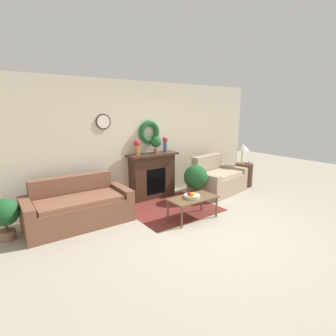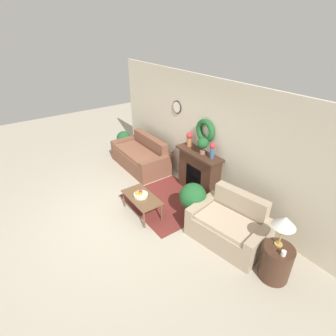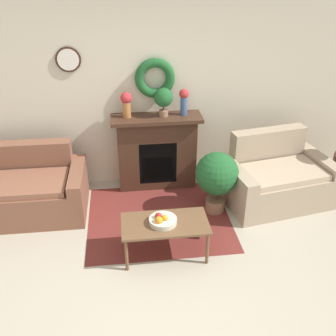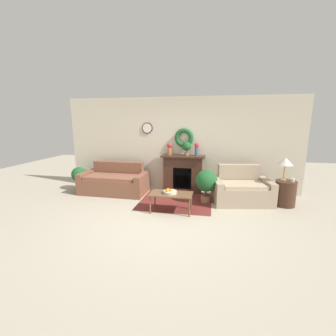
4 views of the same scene
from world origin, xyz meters
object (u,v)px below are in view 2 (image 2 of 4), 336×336
(loveseat_right, at_px, (229,226))
(potted_plant_floor_by_loveseat, at_px, (193,197))
(couch_left, at_px, (141,157))
(vase_on_mantel_left, at_px, (189,138))
(vase_on_mantel_right, at_px, (212,149))
(fruit_bowl, at_px, (140,195))
(table_lamp, at_px, (285,222))
(potted_plant_floor_by_couch, at_px, (124,139))
(fireplace, at_px, (199,172))
(coffee_table, at_px, (142,198))
(mug, at_px, (284,253))
(side_table_by_loveseat, at_px, (276,262))
(potted_plant_on_mantel, at_px, (203,144))

(loveseat_right, height_order, potted_plant_floor_by_loveseat, loveseat_right)
(couch_left, height_order, vase_on_mantel_left, vase_on_mantel_left)
(vase_on_mantel_right, bearing_deg, fruit_bowl, -106.78)
(table_lamp, height_order, potted_plant_floor_by_couch, table_lamp)
(vase_on_mantel_right, bearing_deg, potted_plant_floor_by_couch, -173.09)
(couch_left, height_order, loveseat_right, loveseat_right)
(couch_left, distance_m, potted_plant_floor_by_couch, 1.15)
(couch_left, height_order, fruit_bowl, couch_left)
(fireplace, relative_size, coffee_table, 1.29)
(coffee_table, relative_size, vase_on_mantel_left, 2.77)
(mug, relative_size, potted_plant_floor_by_loveseat, 0.10)
(couch_left, distance_m, side_table_by_loveseat, 4.50)
(fireplace, bearing_deg, loveseat_right, -20.82)
(mug, bearing_deg, coffee_table, -163.33)
(table_lamp, xyz_separation_m, vase_on_mantel_right, (-2.15, 0.58, 0.21))
(coffee_table, distance_m, side_table_by_loveseat, 2.80)
(couch_left, bearing_deg, fruit_bowl, -30.17)
(fruit_bowl, relative_size, potted_plant_on_mantel, 0.79)
(couch_left, xyz_separation_m, mug, (4.61, -0.24, 0.35))
(mug, bearing_deg, potted_plant_floor_by_couch, 177.01)
(table_lamp, distance_m, potted_plant_floor_by_couch, 5.62)
(fruit_bowl, bearing_deg, vase_on_mantel_right, 73.22)
(coffee_table, bearing_deg, fruit_bowl, -164.18)
(side_table_by_loveseat, distance_m, vase_on_mantel_left, 3.19)
(vase_on_mantel_right, bearing_deg, side_table_by_loveseat, -15.97)
(couch_left, xyz_separation_m, loveseat_right, (3.48, -0.13, 0.01))
(potted_plant_on_mantel, distance_m, potted_plant_floor_by_loveseat, 1.24)
(side_table_by_loveseat, bearing_deg, fruit_bowl, -161.09)
(side_table_by_loveseat, bearing_deg, potted_plant_floor_by_couch, 177.81)
(fruit_bowl, bearing_deg, couch_left, 149.43)
(side_table_by_loveseat, xyz_separation_m, potted_plant_floor_by_loveseat, (-1.89, -0.14, 0.22))
(loveseat_right, bearing_deg, vase_on_mantel_left, 152.97)
(couch_left, bearing_deg, table_lamp, -1.05)
(potted_plant_on_mantel, height_order, potted_plant_floor_by_couch, potted_plant_on_mantel)
(potted_plant_floor_by_couch, bearing_deg, mug, -2.99)
(vase_on_mantel_right, xyz_separation_m, potted_plant_floor_by_couch, (-3.43, -0.42, -0.86))
(potted_plant_on_mantel, bearing_deg, coffee_table, -96.04)
(coffee_table, distance_m, table_lamp, 2.84)
(mug, relative_size, potted_plant_floor_by_couch, 0.13)
(loveseat_right, distance_m, table_lamp, 1.22)
(table_lamp, height_order, mug, table_lamp)
(loveseat_right, relative_size, side_table_by_loveseat, 2.48)
(couch_left, relative_size, mug, 21.33)
(couch_left, bearing_deg, potted_plant_floor_by_loveseat, -6.15)
(couch_left, distance_m, table_lamp, 4.51)
(fireplace, relative_size, potted_plant_floor_by_couch, 1.79)
(side_table_by_loveseat, xyz_separation_m, table_lamp, (-0.06, 0.05, 0.77))
(table_lamp, bearing_deg, fireplace, 167.09)
(fruit_bowl, xyz_separation_m, vase_on_mantel_left, (-0.30, 1.55, 0.80))
(mug, xyz_separation_m, potted_plant_on_mantel, (-2.59, 0.70, 0.66))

